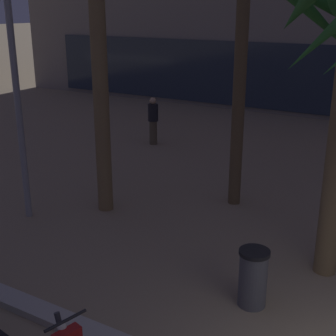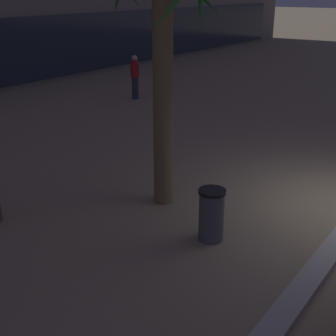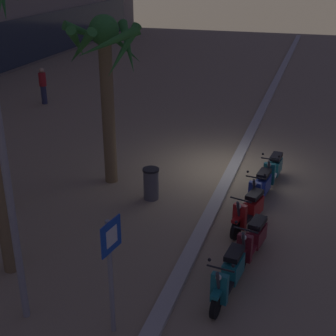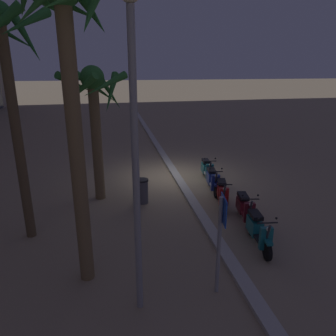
% 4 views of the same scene
% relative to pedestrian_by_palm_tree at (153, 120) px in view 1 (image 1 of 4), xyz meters
% --- Properties ---
extents(pedestrian_by_palm_tree, '(0.34, 0.34, 1.59)m').
position_rel_pedestrian_by_palm_tree_xyz_m(pedestrian_by_palm_tree, '(0.00, 0.00, 0.00)').
color(pedestrian_by_palm_tree, brown).
rests_on(pedestrian_by_palm_tree, ground).
extents(litter_bin, '(0.48, 0.48, 0.95)m').
position_rel_pedestrian_by_palm_tree_xyz_m(litter_bin, '(6.21, -7.00, -0.35)').
color(litter_bin, '#56565B').
rests_on(litter_bin, ground).
extents(street_lamp, '(0.36, 0.36, 6.37)m').
position_rel_pedestrian_by_palm_tree_xyz_m(street_lamp, '(0.70, -6.36, 3.08)').
color(street_lamp, '#939399').
rests_on(street_lamp, ground).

